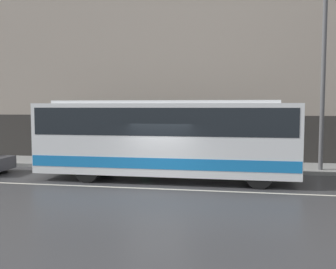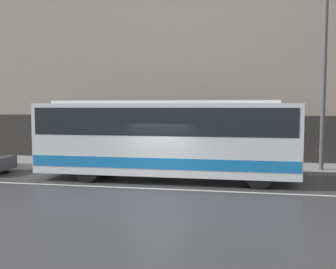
{
  "view_description": "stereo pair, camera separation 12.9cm",
  "coord_description": "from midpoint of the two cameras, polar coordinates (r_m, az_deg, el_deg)",
  "views": [
    {
      "loc": [
        2.86,
        -13.99,
        3.2
      ],
      "look_at": [
        0.1,
        1.79,
        1.98
      ],
      "focal_mm": 40.0,
      "sensor_mm": 36.0,
      "label": 1
    },
    {
      "loc": [
        2.98,
        -13.97,
        3.2
      ],
      "look_at": [
        0.1,
        1.79,
        1.98
      ],
      "focal_mm": 40.0,
      "sensor_mm": 36.0,
      "label": 2
    }
  ],
  "objects": [
    {
      "name": "ground_plane",
      "position": [
        14.64,
        -1.86,
        -8.28
      ],
      "size": [
        60.0,
        60.0,
        0.0
      ],
      "primitive_type": "plane",
      "color": "#38383A"
    },
    {
      "name": "sidewalk",
      "position": [
        19.92,
        1.36,
        -4.65
      ],
      "size": [
        60.0,
        2.94,
        0.17
      ],
      "color": "gray",
      "rests_on": "ground_plane"
    },
    {
      "name": "building_facade",
      "position": [
        21.36,
        2.04,
        9.65
      ],
      "size": [
        60.0,
        0.35,
        10.73
      ],
      "color": "gray",
      "rests_on": "ground_plane"
    },
    {
      "name": "lane_stripe",
      "position": [
        14.64,
        -1.86,
        -8.27
      ],
      "size": [
        54.0,
        0.14,
        0.01
      ],
      "color": "beige",
      "rests_on": "ground_plane"
    },
    {
      "name": "transit_bus",
      "position": [
        16.1,
        -0.72,
        -0.16
      ],
      "size": [
        11.04,
        2.51,
        3.44
      ],
      "color": "white",
      "rests_on": "ground_plane"
    },
    {
      "name": "utility_pole_near",
      "position": [
        19.18,
        22.39,
        8.12
      ],
      "size": [
        0.21,
        0.21,
        8.8
      ],
      "color": "#4C4C4F",
      "rests_on": "sidewalk"
    },
    {
      "name": "pedestrian_waiting",
      "position": [
        21.05,
        -3.48,
        -1.75
      ],
      "size": [
        0.36,
        0.36,
        1.7
      ],
      "color": "#1E5933",
      "rests_on": "sidewalk"
    }
  ]
}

